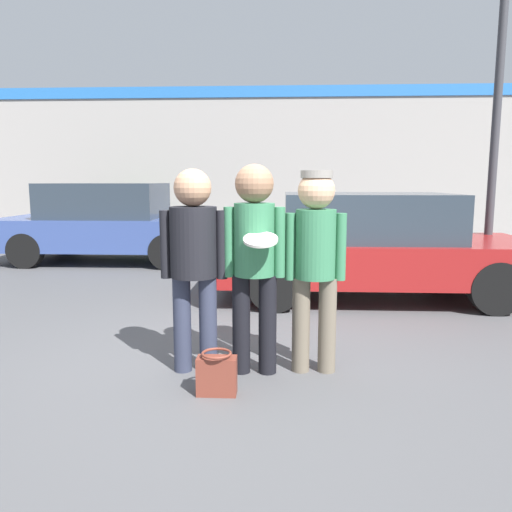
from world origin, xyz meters
TOP-DOWN VIEW (x-y plane):
  - ground_plane at (0.00, 0.00)m, footprint 56.00×56.00m
  - storefront_building at (0.00, 9.95)m, footprint 24.00×0.22m
  - person_left at (-0.23, -0.15)m, footprint 0.56×0.39m
  - person_middle_with_frisbee at (0.27, -0.15)m, footprint 0.50×0.54m
  - person_right at (0.77, -0.09)m, footprint 0.50×0.33m
  - parked_car_near at (1.71, 2.72)m, footprint 4.30×1.96m
  - parked_car_far at (-2.96, 5.59)m, footprint 4.27×1.96m
  - shrub at (-3.72, 9.17)m, footprint 1.17×1.17m
  - handbag at (0.01, -0.61)m, footprint 0.30×0.23m

SIDE VIEW (x-z plane):
  - ground_plane at x=0.00m, z-range 0.00..0.00m
  - handbag at x=0.01m, z-range -0.01..0.33m
  - shrub at x=-3.72m, z-range 0.00..1.17m
  - parked_car_near at x=1.71m, z-range 0.00..1.44m
  - parked_car_far at x=-2.96m, z-range -0.01..1.55m
  - person_right at x=0.77m, z-range 0.17..1.85m
  - person_left at x=-0.23m, z-range 0.17..1.88m
  - person_middle_with_frisbee at x=0.27m, z-range 0.17..1.91m
  - storefront_building at x=0.00m, z-range 0.03..4.18m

